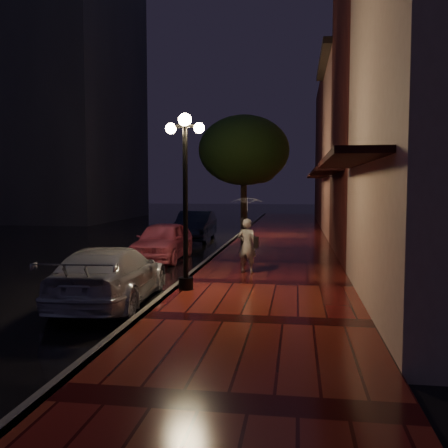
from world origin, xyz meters
The scene contains 14 objects.
ground centered at (0.00, 0.00, 0.00)m, with size 120.00×120.00×0.00m, color black.
sidewalk centered at (2.25, 0.00, 0.07)m, with size 4.50×60.00×0.15m, color #460D0C.
curb centered at (0.00, 0.00, 0.07)m, with size 0.25×60.00×0.15m, color #595451.
storefront_mid centered at (7.00, 2.00, 5.50)m, with size 5.00×8.00×11.00m, color #511914.
storefront_far centered at (7.00, 10.00, 4.50)m, with size 5.00×8.00×9.00m, color #8C5951.
storefront_extra centered at (7.00, 20.00, 5.00)m, with size 5.00×12.00×10.00m, color #511914.
streetlamp_near centered at (0.35, -5.00, 2.60)m, with size 0.96×0.36×4.31m.
streetlamp_far centered at (0.35, 9.00, 2.60)m, with size 0.96×0.36×4.31m.
street_tree centered at (0.61, 5.99, 4.24)m, with size 4.16×4.16×5.80m.
pink_car centered at (-1.83, 0.74, 0.70)m, with size 1.66×4.13×1.41m, color #EA607C.
navy_car centered at (-1.95, 7.24, 0.74)m, with size 1.57×4.49×1.48m, color black.
silver_car centered at (-1.17, -6.11, 0.67)m, with size 1.87×4.59×1.33m, color #B0AFB7.
woman_with_umbrella centered at (1.61, -2.35, 1.64)m, with size 0.94×0.95×2.25m.
parking_meter centered at (1.00, 1.71, 0.97)m, with size 0.13×0.10×1.36m.
Camera 1 is at (3.07, -16.91, 2.69)m, focal length 40.00 mm.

